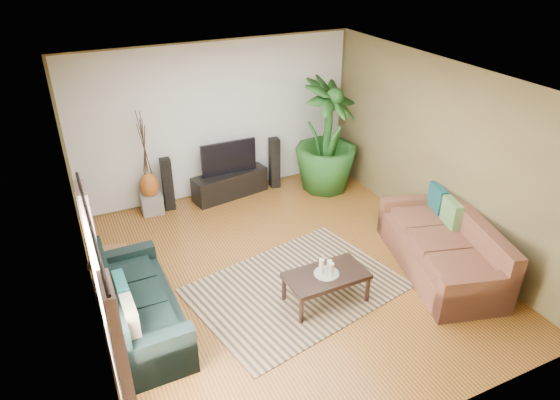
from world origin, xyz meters
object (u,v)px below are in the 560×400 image
sofa_left (138,301)px  speaker_left (168,184)px  side_table (110,269)px  tv_stand (230,184)px  television (229,158)px  speaker_right (274,163)px  coffee_table (326,287)px  pedestal (152,203)px  potted_plant (327,137)px  sofa_right (441,243)px  vase (149,185)px

sofa_left → speaker_left: 2.98m
side_table → sofa_left: bearing=-79.7°
tv_stand → television: 0.52m
speaker_right → coffee_table: bearing=-96.9°
speaker_left → tv_stand: bearing=2.7°
coffee_table → side_table: (-2.44, 1.53, 0.03)m
speaker_left → pedestal: (-0.30, 0.00, -0.29)m
sofa_left → coffee_table: (2.25, -0.48, -0.21)m
tv_stand → potted_plant: size_ratio=0.67×
speaker_left → speaker_right: (1.99, 0.00, 0.01)m
television → pedestal: size_ratio=2.88×
side_table → pedestal: bearing=61.8°
sofa_left → potted_plant: size_ratio=0.94×
coffee_table → speaker_right: size_ratio=1.09×
tv_stand → side_table: (-2.34, -1.74, 0.02)m
sofa_right → speaker_left: bearing=-122.5°
vase → speaker_left: bearing=0.0°
sofa_left → potted_plant: 4.54m
sofa_left → side_table: size_ratio=3.94×
pedestal → speaker_right: bearing=0.0°
pedestal → side_table: (-0.93, -1.74, 0.07)m
speaker_right → pedestal: size_ratio=2.75×
sofa_left → vase: size_ratio=4.32×
tv_stand → pedestal: tv_stand is taller
coffee_table → potted_plant: size_ratio=0.51×
sofa_right → speaker_left: 4.48m
side_table → tv_stand: bearing=36.7°
speaker_left → potted_plant: 2.90m
sofa_right → potted_plant: 2.94m
sofa_right → tv_stand: bearing=-134.9°
tv_stand → pedestal: (-1.41, 0.00, -0.05)m
coffee_table → side_table: side_table is taller
tv_stand → vase: size_ratio=3.06×
sofa_left → potted_plant: (3.85, 2.33, 0.59)m
coffee_table → television: television is taller
speaker_right → side_table: 3.67m
television → potted_plant: (1.70, -0.46, 0.27)m
vase → side_table: 2.00m
sofa_right → speaker_left: speaker_left is taller
coffee_table → vase: size_ratio=2.34×
coffee_table → speaker_right: (0.78, 3.27, 0.26)m
speaker_right → pedestal: (-2.29, 0.00, -0.30)m
potted_plant → speaker_left: bearing=170.7°
sofa_right → vase: sofa_right is taller
sofa_left → speaker_left: bearing=-21.6°
sofa_left → tv_stand: 3.53m
television → speaker_right: bearing=0.0°
sofa_left → sofa_right: 4.07m
speaker_right → side_table: bearing=-145.1°
television → speaker_left: bearing=180.0°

